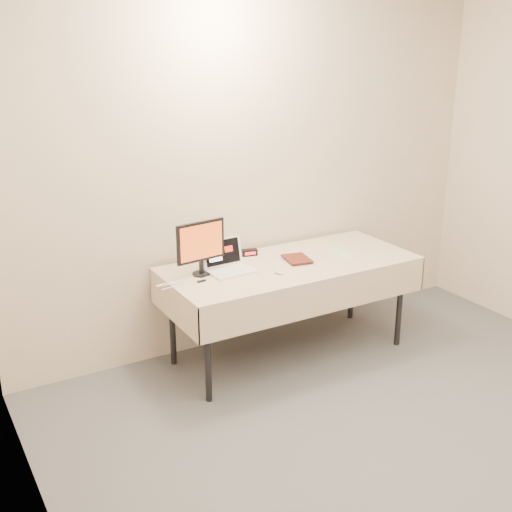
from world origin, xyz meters
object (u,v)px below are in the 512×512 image
book (287,247)px  monitor (201,244)px  table (290,271)px  laptop (228,263)px

book → monitor: bearing=-175.6°
monitor → book: 0.66m
book → table: bearing=-47.3°
monitor → book: monitor is taller
table → laptop: size_ratio=5.82×
monitor → laptop: bearing=-11.6°
monitor → book: size_ratio=1.66×
table → book: bearing=122.0°
laptop → table: bearing=-12.9°
laptop → book: (0.45, -0.06, 0.06)m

